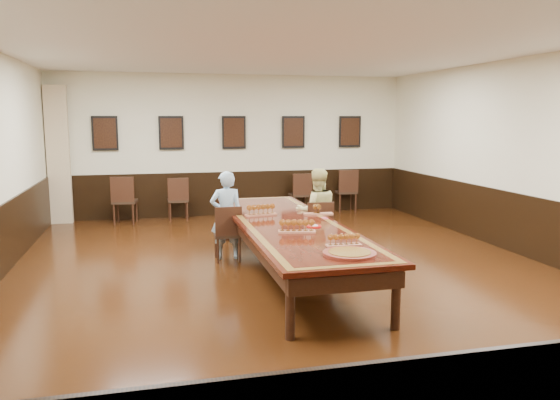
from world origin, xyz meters
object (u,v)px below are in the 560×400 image
object	(u,v)px
conference_table	(288,232)
person_man	(226,215)
spare_chair_c	(300,193)
person_woman	(317,212)
spare_chair_b	(178,199)
carved_platter	(350,254)
spare_chair_a	(125,200)
chair_woman	(318,228)
spare_chair_d	(346,190)
chair_man	(227,233)

from	to	relation	value
conference_table	person_man	bearing A→B (deg)	125.74
spare_chair_c	person_woman	bearing A→B (deg)	77.39
spare_chair_b	carved_platter	size ratio (longest dim) A/B	1.34
spare_chair_a	person_man	size ratio (longest dim) A/B	0.72
person_man	spare_chair_c	bearing A→B (deg)	-119.87
chair_woman	person_woman	xyz separation A→B (m)	(0.01, 0.10, 0.26)
spare_chair_a	person_woman	world-z (taller)	person_woman
spare_chair_a	spare_chair_b	xyz separation A→B (m)	(1.11, 0.14, -0.03)
chair_woman	spare_chair_a	xyz separation A→B (m)	(-3.16, 3.56, 0.06)
person_woman	conference_table	xyz separation A→B (m)	(-0.74, -0.99, -0.10)
spare_chair_a	spare_chair_d	distance (m)	5.10
spare_chair_d	conference_table	bearing A→B (deg)	64.42
spare_chair_d	chair_man	bearing A→B (deg)	51.96
chair_man	carved_platter	distance (m)	3.10
spare_chair_d	person_man	xyz separation A→B (m)	(-3.41, -3.76, 0.20)
spare_chair_a	person_woman	xyz separation A→B (m)	(3.17, -3.47, 0.20)
chair_man	chair_woman	bearing A→B (deg)	179.68
chair_man	chair_woman	xyz separation A→B (m)	(1.48, -0.05, 0.01)
chair_man	chair_woman	world-z (taller)	chair_woman
chair_man	conference_table	size ratio (longest dim) A/B	0.18
chair_woman	conference_table	world-z (taller)	chair_woman
chair_woman	conference_table	distance (m)	1.17
spare_chair_c	conference_table	world-z (taller)	spare_chair_c
chair_man	spare_chair_a	distance (m)	3.90
spare_chair_d	person_man	distance (m)	5.08
conference_table	carved_platter	distance (m)	2.01
spare_chair_c	conference_table	size ratio (longest dim) A/B	0.19
chair_man	conference_table	world-z (taller)	chair_man
chair_man	person_woman	size ratio (longest dim) A/B	0.62
person_man	person_woman	distance (m)	1.49
person_man	conference_table	world-z (taller)	person_man
spare_chair_a	person_woman	size ratio (longest dim) A/B	0.72
chair_woman	person_woman	world-z (taller)	person_woman
chair_man	spare_chair_c	world-z (taller)	spare_chair_c
chair_woman	chair_man	bearing A→B (deg)	3.15
chair_man	spare_chair_a	size ratio (longest dim) A/B	0.87
person_woman	carved_platter	size ratio (longest dim) A/B	2.00
person_woman	carved_platter	xyz separation A→B (m)	(-0.57, -2.99, 0.06)
spare_chair_a	conference_table	distance (m)	5.08
spare_chair_b	spare_chair_d	world-z (taller)	spare_chair_d
chair_man	spare_chair_b	world-z (taller)	spare_chair_b
spare_chair_b	spare_chair_d	distance (m)	3.98
spare_chair_d	spare_chair_b	bearing A→B (deg)	6.37
chair_woman	spare_chair_b	bearing A→B (deg)	-56.07
chair_woman	spare_chair_c	size ratio (longest dim) A/B	0.94
person_man	carved_platter	world-z (taller)	person_man
person_man	person_woman	xyz separation A→B (m)	(1.49, -0.04, 0.01)
spare_chair_c	spare_chair_d	size ratio (longest dim) A/B	0.95
chair_woman	person_man	world-z (taller)	person_man
chair_man	carved_platter	bearing A→B (deg)	108.86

